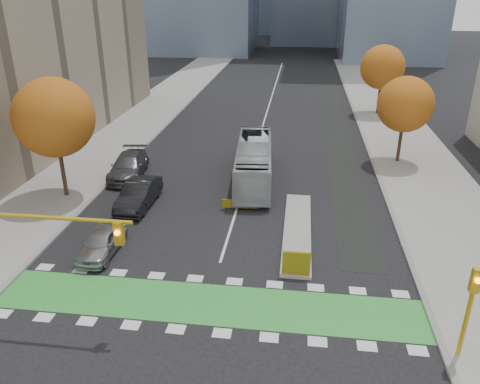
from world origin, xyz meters
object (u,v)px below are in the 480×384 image
(traffic_signal_west, at_px, (4,238))
(parked_car_a, at_px, (102,242))
(tree_west, at_px, (54,118))
(tree_east_near, at_px, (405,105))
(traffic_signal_east, at_px, (471,300))
(tree_east_far, at_px, (382,67))
(parked_car_b, at_px, (139,194))
(bus, at_px, (254,162))
(parked_car_c, at_px, (128,166))
(hazard_board, at_px, (296,263))

(traffic_signal_west, relative_size, parked_car_a, 2.05)
(tree_west, height_order, tree_east_near, tree_west)
(tree_east_near, distance_m, traffic_signal_east, 22.66)
(tree_west, relative_size, tree_east_far, 1.08)
(traffic_signal_west, height_order, parked_car_a, traffic_signal_west)
(traffic_signal_west, distance_m, parked_car_b, 12.26)
(tree_east_far, relative_size, bus, 0.72)
(tree_west, distance_m, bus, 14.03)
(traffic_signal_west, bearing_deg, parked_car_a, 76.03)
(tree_west, relative_size, parked_car_a, 1.98)
(parked_car_c, bearing_deg, tree_east_far, 38.53)
(tree_east_near, distance_m, parked_car_c, 22.15)
(hazard_board, bearing_deg, tree_east_far, 75.88)
(traffic_signal_west, relative_size, bus, 0.80)
(traffic_signal_west, relative_size, traffic_signal_east, 2.08)
(traffic_signal_east, bearing_deg, traffic_signal_west, -179.99)
(hazard_board, xyz_separation_m, tree_east_far, (8.50, 33.80, 4.44))
(bus, bearing_deg, tree_west, -164.20)
(tree_east_far, bearing_deg, hazard_board, -104.12)
(hazard_board, xyz_separation_m, bus, (-3.40, 12.38, 0.69))
(parked_car_b, bearing_deg, parked_car_c, 117.66)
(traffic_signal_east, distance_m, parked_car_a, 18.05)
(traffic_signal_west, bearing_deg, tree_east_near, 48.48)
(tree_west, distance_m, traffic_signal_east, 25.90)
(bus, height_order, parked_car_c, bus)
(parked_car_a, relative_size, parked_car_c, 0.72)
(tree_west, bearing_deg, traffic_signal_west, -71.98)
(tree_east_near, xyz_separation_m, parked_car_b, (-18.50, -10.77, -4.03))
(tree_east_near, bearing_deg, tree_east_far, 88.21)
(bus, xyz_separation_m, parked_car_b, (-7.10, -5.35, -0.65))
(tree_east_far, bearing_deg, traffic_signal_west, -117.95)
(hazard_board, xyz_separation_m, traffic_signal_east, (6.50, -4.71, 1.93))
(parked_car_a, bearing_deg, parked_car_c, 103.64)
(tree_west, height_order, traffic_signal_west, tree_west)
(traffic_signal_west, height_order, bus, traffic_signal_west)
(tree_west, relative_size, traffic_signal_east, 2.01)
(tree_east_near, distance_m, tree_east_far, 16.01)
(hazard_board, relative_size, bus, 0.13)
(parked_car_c, bearing_deg, traffic_signal_east, -47.47)
(tree_west, bearing_deg, tree_east_far, 46.70)
(traffic_signal_west, bearing_deg, parked_car_c, 93.66)
(hazard_board, relative_size, tree_east_near, 0.20)
(tree_east_near, xyz_separation_m, tree_east_far, (0.50, 16.00, 0.38))
(tree_east_far, bearing_deg, parked_car_b, -125.37)
(parked_car_b, bearing_deg, bus, 38.08)
(tree_west, height_order, parked_car_a, tree_west)
(tree_east_far, xyz_separation_m, parked_car_b, (-19.00, -26.77, -4.40))
(tree_east_near, relative_size, parked_car_b, 1.39)
(tree_east_far, distance_m, traffic_signal_west, 43.61)
(hazard_board, distance_m, bus, 12.86)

